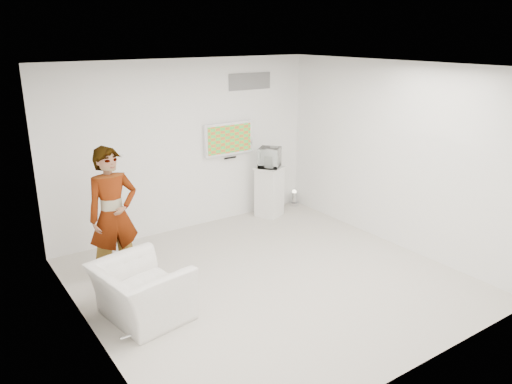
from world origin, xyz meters
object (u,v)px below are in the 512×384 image
(tv, at_px, (229,139))
(armchair, at_px, (141,292))
(person, at_px, (113,215))
(pedestal, at_px, (269,192))
(floor_uplight, at_px, (294,198))

(tv, height_order, armchair, tv)
(tv, xyz_separation_m, person, (-2.63, -1.20, -0.57))
(pedestal, bearing_deg, floor_uplight, 13.83)
(armchair, relative_size, pedestal, 1.13)
(person, height_order, armchair, person)
(armchair, distance_m, pedestal, 4.02)
(tv, bearing_deg, pedestal, -23.38)
(tv, distance_m, armchair, 3.81)
(armchair, height_order, pedestal, pedestal)
(person, xyz_separation_m, pedestal, (3.34, 0.89, -0.49))
(tv, bearing_deg, armchair, -139.11)
(person, xyz_separation_m, armchair, (-0.11, -1.17, -0.62))
(tv, height_order, pedestal, tv)
(person, distance_m, armchair, 1.33)
(pedestal, xyz_separation_m, floor_uplight, (0.77, 0.19, -0.33))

